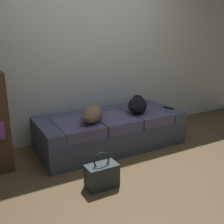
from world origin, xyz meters
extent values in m
plane|color=brown|center=(0.00, 0.00, 0.00)|extent=(10.00, 10.00, 0.00)
cube|color=white|center=(0.00, 1.64, 1.40)|extent=(6.40, 0.10, 2.80)
cube|color=#3E4753|center=(0.00, 1.06, 0.15)|extent=(1.94, 0.86, 0.30)
cube|color=#444D69|center=(-0.87, 1.06, 0.37)|extent=(0.20, 0.86, 0.14)
cube|color=#444D69|center=(0.87, 1.06, 0.37)|extent=(0.20, 0.86, 0.14)
cube|color=#444D69|center=(0.00, 1.39, 0.37)|extent=(1.54, 0.20, 0.14)
cube|color=#544F76|center=(-0.51, 0.96, 0.37)|extent=(0.50, 0.64, 0.14)
cube|color=#544F76|center=(0.00, 0.96, 0.37)|extent=(0.50, 0.64, 0.14)
cube|color=#544F76|center=(0.51, 0.96, 0.37)|extent=(0.50, 0.64, 0.14)
ellipsoid|color=brown|center=(-0.33, 0.91, 0.54)|extent=(0.44, 0.47, 0.19)
sphere|color=brown|center=(-0.21, 1.06, 0.54)|extent=(0.16, 0.16, 0.16)
ellipsoid|color=#4A382A|center=(-0.17, 1.12, 0.53)|extent=(0.10, 0.11, 0.05)
cone|color=#4A382A|center=(-0.24, 1.09, 0.60)|extent=(0.04, 0.04, 0.05)
cone|color=#4A382A|center=(-0.18, 1.04, 0.60)|extent=(0.04, 0.04, 0.05)
ellipsoid|color=brown|center=(-0.48, 0.79, 0.55)|extent=(0.10, 0.17, 0.05)
ellipsoid|color=black|center=(0.39, 0.99, 0.54)|extent=(0.46, 0.52, 0.21)
sphere|color=black|center=(0.51, 1.16, 0.55)|extent=(0.17, 0.17, 0.17)
ellipsoid|color=black|center=(0.55, 1.23, 0.54)|extent=(0.11, 0.12, 0.06)
cone|color=black|center=(0.47, 1.19, 0.61)|extent=(0.04, 0.04, 0.05)
cone|color=black|center=(0.55, 1.14, 0.61)|extent=(0.04, 0.04, 0.05)
ellipsoid|color=black|center=(0.23, 0.85, 0.56)|extent=(0.12, 0.18, 0.05)
cube|color=black|center=(0.88, 0.91, 0.45)|extent=(0.08, 0.16, 0.02)
cube|color=#2F383A|center=(-0.57, 0.20, 0.12)|extent=(0.32, 0.18, 0.24)
torus|color=#212728|center=(-0.57, 0.20, 0.29)|extent=(0.18, 0.02, 0.18)
cube|color=purple|center=(-1.37, 0.93, 0.51)|extent=(0.06, 0.02, 0.20)
camera|label=1|loc=(-1.64, -1.93, 1.49)|focal=42.93mm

